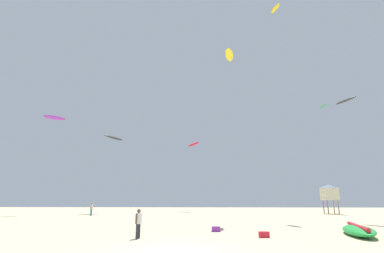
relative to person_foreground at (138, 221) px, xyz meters
The scene contains 14 objects.
ground_plane 4.29m from the person_foreground, 55.95° to the right, with size 120.00×120.00×0.00m, color beige.
person_foreground is the anchor object (origin of this frame).
person_midground 23.65m from the person_foreground, 117.15° to the left, with size 0.37×0.54×1.62m.
kite_grounded_near 12.99m from the person_foreground, ahead, with size 2.77×5.40×0.68m.
lifeguard_tower 35.32m from the person_foreground, 51.12° to the left, with size 2.30×2.30×4.15m.
cooler_box 7.09m from the person_foreground, ahead, with size 0.56×0.36×0.32m, color red.
gear_bag 5.74m from the person_foreground, 38.97° to the left, with size 0.56×0.36×0.32m, color purple.
kite_aloft_0 25.55m from the person_foreground, 34.56° to the left, with size 1.63×2.80×0.47m.
kite_aloft_1 37.86m from the person_foreground, 87.12° to the left, with size 2.99×4.06×0.95m.
kite_aloft_2 20.83m from the person_foreground, 60.33° to the left, with size 1.29×3.00×0.30m.
kite_aloft_3 33.28m from the person_foreground, 127.86° to the left, with size 3.02×2.61×0.68m.
kite_aloft_4 32.49m from the person_foreground, 111.06° to the left, with size 2.90×4.60×0.89m.
kite_aloft_5 35.63m from the person_foreground, 53.33° to the left, with size 1.13×2.25×0.22m.
kite_aloft_6 41.28m from the person_foreground, 51.26° to the left, with size 0.83×2.12×0.34m.
Camera 1 is at (1.29, -13.05, 2.14)m, focal length 26.77 mm.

